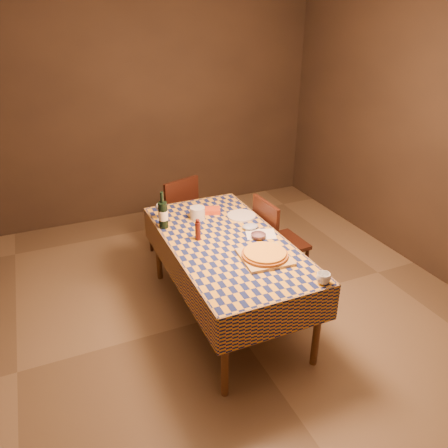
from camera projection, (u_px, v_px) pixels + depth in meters
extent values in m
plane|color=brown|center=(226.00, 314.00, 3.98)|extent=(5.00, 5.00, 0.00)
cube|color=#34271D|center=(145.00, 112.00, 5.43)|extent=(4.50, 0.10, 2.70)
cube|color=#34271D|center=(440.00, 142.00, 4.19)|extent=(0.10, 5.00, 2.70)
cylinder|color=brown|center=(225.00, 354.00, 3.00)|extent=(0.06, 0.06, 0.75)
cylinder|color=brown|center=(317.00, 325.00, 3.27)|extent=(0.06, 0.06, 0.75)
cylinder|color=brown|center=(158.00, 246.00, 4.36)|extent=(0.06, 0.06, 0.75)
cylinder|color=brown|center=(227.00, 232.00, 4.63)|extent=(0.06, 0.06, 0.75)
cube|color=brown|center=(226.00, 244.00, 3.65)|extent=(0.90, 1.80, 0.03)
cube|color=brown|center=(226.00, 241.00, 3.64)|extent=(0.92, 1.82, 0.02)
cube|color=brown|center=(281.00, 319.00, 2.95)|extent=(0.94, 0.01, 0.30)
cube|color=brown|center=(190.00, 214.00, 4.46)|extent=(0.94, 0.01, 0.30)
cube|color=brown|center=(174.00, 268.00, 3.54)|extent=(0.01, 1.84, 0.30)
cube|color=brown|center=(274.00, 245.00, 3.87)|extent=(0.01, 1.84, 0.30)
cube|color=tan|center=(265.00, 257.00, 3.37)|extent=(0.40, 0.40, 0.02)
cylinder|color=brown|center=(265.00, 255.00, 3.36)|extent=(0.38, 0.38, 0.02)
cylinder|color=orange|center=(265.00, 253.00, 3.36)|extent=(0.34, 0.34, 0.02)
cylinder|color=#451410|center=(198.00, 231.00, 3.62)|extent=(0.05, 0.05, 0.16)
sphere|color=#451410|center=(198.00, 221.00, 3.57)|extent=(0.04, 0.04, 0.04)
imported|color=#5E444F|center=(258.00, 236.00, 3.66)|extent=(0.16, 0.16, 0.04)
cylinder|color=white|center=(162.00, 219.00, 3.99)|extent=(0.10, 0.10, 0.01)
cylinder|color=white|center=(161.00, 215.00, 3.97)|extent=(0.01, 0.01, 0.08)
sphere|color=white|center=(161.00, 206.00, 3.93)|extent=(0.09, 0.09, 0.09)
ellipsoid|color=#45081A|center=(161.00, 207.00, 3.94)|extent=(0.06, 0.06, 0.04)
cylinder|color=black|center=(163.00, 215.00, 3.80)|extent=(0.10, 0.10, 0.24)
cylinder|color=black|center=(162.00, 197.00, 3.73)|extent=(0.04, 0.04, 0.10)
cylinder|color=white|center=(163.00, 215.00, 3.80)|extent=(0.11, 0.11, 0.09)
cylinder|color=silver|center=(198.00, 213.00, 3.98)|extent=(0.16, 0.16, 0.11)
cube|color=#C13D19|center=(211.00, 211.00, 4.12)|extent=(0.20, 0.17, 0.04)
cylinder|color=silver|center=(241.00, 216.00, 4.05)|extent=(0.34, 0.34, 0.02)
imported|color=white|center=(323.00, 278.00, 3.06)|extent=(0.13, 0.13, 0.08)
cube|color=silver|center=(261.00, 234.00, 3.74)|extent=(0.30, 0.26, 0.00)
ellipsoid|color=#91A0BA|center=(250.00, 226.00, 3.82)|extent=(0.18, 0.16, 0.04)
cube|color=black|center=(172.00, 216.00, 4.81)|extent=(0.53, 0.53, 0.04)
cube|color=black|center=(182.00, 200.00, 4.57)|extent=(0.41, 0.17, 0.46)
cylinder|color=black|center=(176.00, 225.00, 5.14)|extent=(0.04, 0.04, 0.43)
cylinder|color=black|center=(151.00, 234.00, 4.93)|extent=(0.04, 0.04, 0.43)
cylinder|color=black|center=(195.00, 235.00, 4.90)|extent=(0.04, 0.04, 0.43)
cylinder|color=black|center=(169.00, 246.00, 4.69)|extent=(0.04, 0.04, 0.43)
cube|color=black|center=(282.00, 243.00, 4.26)|extent=(0.44, 0.44, 0.04)
cube|color=black|center=(265.00, 224.00, 4.07)|extent=(0.05, 0.42, 0.46)
cylinder|color=black|center=(306.00, 268.00, 4.29)|extent=(0.04, 0.04, 0.43)
cylinder|color=black|center=(285.00, 252.00, 4.58)|extent=(0.04, 0.04, 0.43)
cylinder|color=black|center=(275.00, 277.00, 4.15)|extent=(0.04, 0.04, 0.43)
cylinder|color=black|center=(256.00, 259.00, 4.43)|extent=(0.04, 0.04, 0.43)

